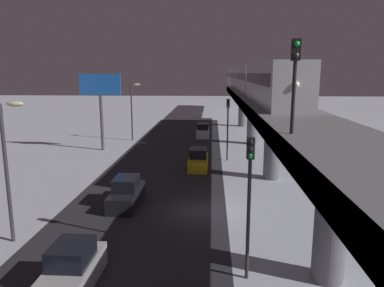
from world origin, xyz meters
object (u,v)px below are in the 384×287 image
(traffic_light_mid, at_px, (228,121))
(sedan_black, at_px, (127,194))
(subway_train, at_px, (244,78))
(commercial_billboard, at_px, (100,92))
(sedan_white, at_px, (203,131))
(sedan_yellow_2, at_px, (198,160))
(sedan_silver, at_px, (73,270))
(rail_signal, at_px, (295,70))
(traffic_light_near, at_px, (249,189))

(traffic_light_mid, bearing_deg, sedan_black, 60.70)
(subway_train, bearing_deg, commercial_billboard, 45.53)
(sedan_white, distance_m, commercial_billboard, 16.14)
(sedan_yellow_2, relative_size, traffic_light_mid, 0.67)
(sedan_yellow_2, bearing_deg, sedan_silver, -103.08)
(rail_signal, xyz_separation_m, sedan_white, (4.74, -35.12, -8.37))
(sedan_silver, distance_m, traffic_light_mid, 24.65)
(sedan_yellow_2, xyz_separation_m, traffic_light_near, (-2.90, 18.73, 3.40))
(traffic_light_near, relative_size, traffic_light_mid, 1.00)
(sedan_yellow_2, xyz_separation_m, sedan_black, (4.60, 9.93, 0.00))
(sedan_black, height_order, sedan_silver, same)
(subway_train, relative_size, sedan_white, 18.15)
(sedan_black, height_order, traffic_light_near, traffic_light_near)
(subway_train, relative_size, commercial_billboard, 8.32)
(sedan_yellow_2, distance_m, sedan_black, 10.95)
(sedan_white, bearing_deg, traffic_light_near, -85.40)
(sedan_black, bearing_deg, subway_train, -106.95)
(sedan_yellow_2, distance_m, traffic_light_mid, 5.64)
(sedan_white, relative_size, sedan_yellow_2, 0.95)
(traffic_light_near, relative_size, commercial_billboard, 0.72)
(sedan_black, xyz_separation_m, commercial_billboard, (7.07, -17.83, 6.03))
(subway_train, height_order, rail_signal, rail_signal)
(sedan_black, xyz_separation_m, traffic_light_near, (-7.50, 8.80, 3.40))
(commercial_billboard, bearing_deg, sedan_yellow_2, 145.92)
(subway_train, xyz_separation_m, sedan_yellow_2, (6.46, 26.36, -7.42))
(sedan_yellow_2, height_order, sedan_black, same)
(traffic_light_near, xyz_separation_m, commercial_billboard, (14.57, -26.62, 2.63))
(subway_train, relative_size, traffic_light_near, 11.57)
(sedan_yellow_2, bearing_deg, rail_signal, -75.10)
(rail_signal, bearing_deg, sedan_yellow_2, -75.10)
(sedan_yellow_2, height_order, sedan_silver, same)
(sedan_white, relative_size, traffic_light_mid, 0.64)
(subway_train, xyz_separation_m, rail_signal, (1.72, 44.20, 0.95))
(subway_train, distance_m, traffic_light_near, 45.41)
(sedan_white, bearing_deg, subway_train, 54.56)
(rail_signal, bearing_deg, traffic_light_near, 25.77)
(traffic_light_near, height_order, traffic_light_mid, same)
(subway_train, distance_m, sedan_yellow_2, 28.14)
(rail_signal, xyz_separation_m, sedan_silver, (9.34, 1.96, -8.37))
(rail_signal, distance_m, sedan_white, 36.41)
(sedan_white, height_order, sedan_yellow_2, same)
(sedan_silver, bearing_deg, traffic_light_mid, -107.89)
(sedan_white, distance_m, sedan_silver, 37.36)
(traffic_light_near, bearing_deg, rail_signal, -154.23)
(sedan_white, relative_size, traffic_light_near, 0.64)
(subway_train, xyz_separation_m, sedan_silver, (11.06, 46.16, -7.42))
(traffic_light_near, distance_m, commercial_billboard, 30.46)
(sedan_black, relative_size, commercial_billboard, 0.51)
(traffic_light_near, xyz_separation_m, traffic_light_mid, (0.00, -22.16, 0.00))
(sedan_black, bearing_deg, sedan_white, -99.59)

